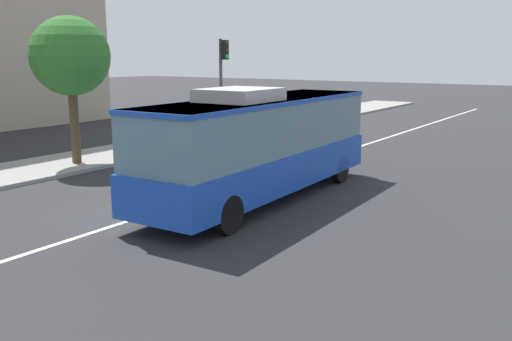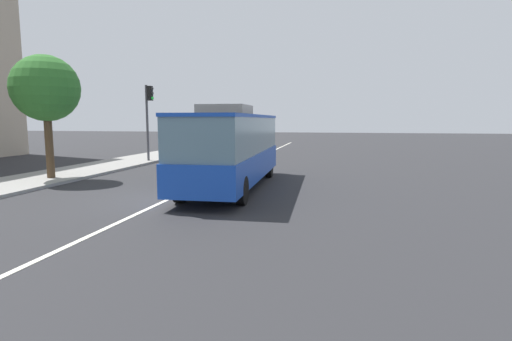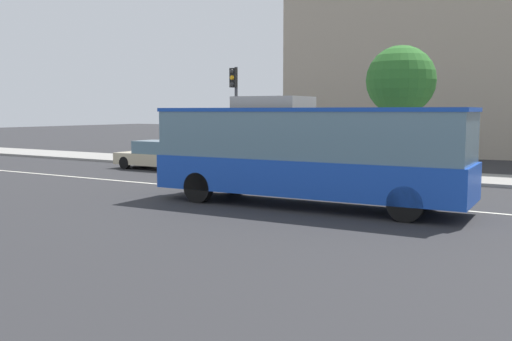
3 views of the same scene
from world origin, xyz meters
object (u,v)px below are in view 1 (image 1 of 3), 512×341
transit_bus (261,141)px  sedan_blue (316,129)px  traffic_light_near_corner (223,72)px  street_tree_kerbside_left (70,57)px

transit_bus → sedan_blue: transit_bus is taller
sedan_blue → traffic_light_near_corner: size_ratio=0.87×
transit_bus → sedan_blue: size_ratio=2.23×
transit_bus → traffic_light_near_corner: (8.72, 8.15, 1.75)m
traffic_light_near_corner → street_tree_kerbside_left: street_tree_kerbside_left is taller
transit_bus → street_tree_kerbside_left: (0.19, 9.04, 2.50)m
sedan_blue → street_tree_kerbside_left: size_ratio=0.77×
street_tree_kerbside_left → transit_bus: bearing=-91.2°
sedan_blue → street_tree_kerbside_left: bearing=-26.1°
transit_bus → sedan_blue: bearing=18.0°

